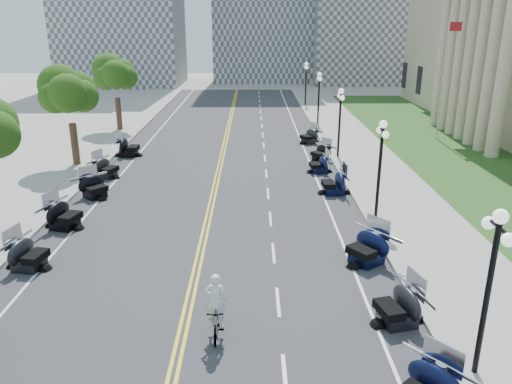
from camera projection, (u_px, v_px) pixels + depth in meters
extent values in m
plane|color=gray|center=(200.00, 253.00, 21.76)|extent=(160.00, 160.00, 0.00)
cube|color=#333335|center=(216.00, 183.00, 31.21)|extent=(16.00, 90.00, 0.01)
cube|color=yellow|center=(214.00, 183.00, 31.21)|extent=(0.12, 90.00, 0.00)
cube|color=yellow|center=(218.00, 183.00, 31.21)|extent=(0.12, 90.00, 0.00)
cube|color=white|center=(318.00, 183.00, 31.25)|extent=(0.12, 90.00, 0.00)
cube|color=white|center=(114.00, 183.00, 31.17)|extent=(0.12, 90.00, 0.00)
cube|color=white|center=(285.00, 376.00, 14.21)|extent=(0.12, 2.00, 0.00)
cube|color=white|center=(278.00, 302.00, 17.99)|extent=(0.12, 2.00, 0.00)
cube|color=white|center=(274.00, 253.00, 21.77)|extent=(0.12, 2.00, 0.00)
cube|color=white|center=(270.00, 219.00, 25.56)|extent=(0.12, 2.00, 0.00)
cube|color=white|center=(268.00, 193.00, 29.34)|extent=(0.12, 2.00, 0.00)
cube|color=white|center=(266.00, 174.00, 33.12)|extent=(0.12, 2.00, 0.00)
cube|color=white|center=(265.00, 158.00, 36.91)|extent=(0.12, 2.00, 0.00)
cube|color=white|center=(264.00, 145.00, 40.69)|extent=(0.12, 2.00, 0.00)
cube|color=white|center=(263.00, 135.00, 44.47)|extent=(0.12, 2.00, 0.00)
cube|color=white|center=(262.00, 126.00, 48.26)|extent=(0.12, 2.00, 0.00)
cube|color=white|center=(261.00, 118.00, 52.04)|extent=(0.12, 2.00, 0.00)
cube|color=white|center=(261.00, 112.00, 55.82)|extent=(0.12, 2.00, 0.00)
cube|color=white|center=(260.00, 106.00, 59.61)|extent=(0.12, 2.00, 0.00)
cube|color=white|center=(260.00, 101.00, 63.39)|extent=(0.12, 2.00, 0.00)
cube|color=white|center=(259.00, 96.00, 67.17)|extent=(0.12, 2.00, 0.00)
cube|color=white|center=(259.00, 92.00, 70.96)|extent=(0.12, 2.00, 0.00)
cube|color=#9E9991|center=(383.00, 182.00, 31.26)|extent=(5.00, 90.00, 0.15)
cube|color=#9E9991|center=(48.00, 182.00, 31.12)|extent=(5.00, 90.00, 0.15)
cube|color=#356023|center=(447.00, 150.00, 38.88)|extent=(9.00, 60.00, 0.10)
cube|color=gray|center=(375.00, 12.00, 79.81)|extent=(20.00, 14.00, 22.00)
imported|color=#A51414|center=(216.00, 321.00, 15.89)|extent=(0.54, 1.86, 1.12)
imported|color=white|center=(215.00, 279.00, 15.41)|extent=(0.68, 0.45, 1.87)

